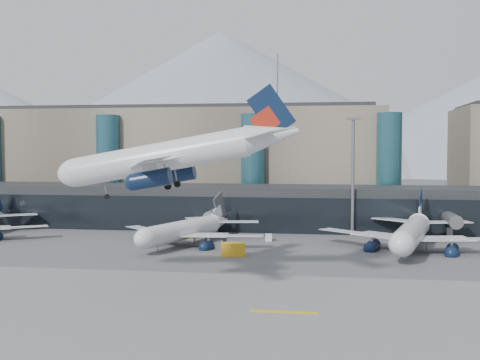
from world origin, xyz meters
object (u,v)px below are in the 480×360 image
Objects in this scene: lightmast_mid at (353,169)px; veh_b at (190,235)px; jet_parked_mid at (191,223)px; veh_c at (216,243)px; veh_h at (233,249)px; hero_jet at (184,147)px; veh_g at (269,237)px; jet_parked_right at (414,224)px.

lightmast_mid is 10.89× the size of veh_b.
veh_c is (5.81, -4.44, -3.05)m from jet_parked_mid.
jet_parked_mid reaches higher than veh_h.
hero_jet is 15.88× the size of veh_g.
veh_h reaches higher than veh_c.
veh_h is (12.35, -18.96, 0.48)m from veh_b.
veh_c is (-36.94, -4.65, -3.59)m from jet_parked_right.
lightmast_mid is 6.09× the size of veh_h.
hero_jet is at bearing -16.79° from veh_g.
hero_jet reaches higher than jet_parked_right.
veh_g is (14.81, 6.16, -3.42)m from jet_parked_mid.
jet_parked_right is at bearing -70.63° from jet_parked_mid.
lightmast_mid is 0.76× the size of jet_parked_mid.
veh_g is (7.33, 41.91, -18.46)m from hero_jet.
hero_jet reaches higher than jet_parked_mid.
veh_b is at bearing -98.91° from veh_g.
lightmast_mid reaches higher than jet_parked_right.
veh_g is at bearing 64.23° from veh_c.
veh_g is at bearing -150.96° from lightmast_mid.
veh_c is at bearing -47.18° from veh_g.
jet_parked_right is at bearing -108.10° from veh_b.
hero_jet is 47.28m from veh_b.
jet_parked_mid is at bearing -173.83° from veh_b.
jet_parked_right is 10.24× the size of veh_c.
veh_b is 0.56× the size of veh_h.
veh_h is (10.42, -12.21, -2.92)m from jet_parked_mid.
hero_jet is at bearing -106.19° from veh_h.
veh_c reaches higher than veh_g.
lightmast_mid is 6.89× the size of veh_c.
veh_b is at bearing -165.21° from lightmast_mid.
jet_parked_mid is 7.99× the size of veh_h.
jet_parked_mid is at bearing 121.43° from veh_h.
hero_jet is 46.38m from veh_g.
veh_c is 1.64× the size of veh_g.
veh_b is 0.63× the size of veh_c.
jet_parked_right is at bearing -55.30° from lightmast_mid.
lightmast_mid reaches higher than jet_parked_mid.
veh_b is 22.64m from veh_h.
veh_h is at bearing -127.71° from lightmast_mid.
veh_b reaches higher than veh_g.
veh_c is (7.74, -11.20, 0.35)m from veh_b.
veh_h is (-21.59, -27.92, -13.26)m from lightmast_mid.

